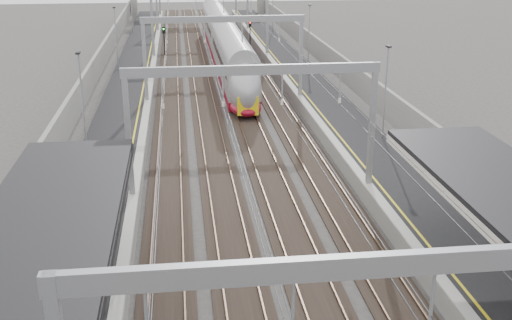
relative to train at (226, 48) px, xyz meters
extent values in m
cube|color=black|center=(-9.50, -15.13, -1.53)|extent=(4.00, 120.00, 1.00)
cube|color=black|center=(6.50, -15.13, -1.53)|extent=(4.00, 120.00, 1.00)
cube|color=black|center=(-6.00, -15.13, -1.99)|extent=(2.40, 140.00, 0.08)
cube|color=brown|center=(-6.72, -15.13, -1.90)|extent=(0.07, 140.00, 0.14)
cube|color=brown|center=(-5.28, -15.13, -1.90)|extent=(0.07, 140.00, 0.14)
cube|color=black|center=(-3.00, -15.13, -1.99)|extent=(2.40, 140.00, 0.08)
cube|color=brown|center=(-3.72, -15.13, -1.90)|extent=(0.07, 140.00, 0.14)
cube|color=brown|center=(-2.28, -15.13, -1.90)|extent=(0.07, 140.00, 0.14)
cube|color=black|center=(0.00, -15.13, -1.99)|extent=(2.40, 140.00, 0.08)
cube|color=brown|center=(-0.72, -15.13, -1.90)|extent=(0.07, 140.00, 0.14)
cube|color=brown|center=(0.72, -15.13, -1.90)|extent=(0.07, 140.00, 0.14)
cube|color=black|center=(3.00, -15.13, -1.99)|extent=(2.40, 140.00, 0.08)
cube|color=brown|center=(2.28, -15.13, -1.90)|extent=(0.07, 140.00, 0.14)
cube|color=brown|center=(3.72, -15.13, -1.90)|extent=(0.07, 140.00, 0.14)
cube|color=gray|center=(-1.50, -58.13, 5.32)|extent=(13.00, 0.25, 0.50)
cube|color=gray|center=(-7.80, -38.13, 2.27)|extent=(0.28, 0.28, 6.60)
cube|color=gray|center=(4.80, -38.13, 2.27)|extent=(0.28, 0.28, 6.60)
cube|color=gray|center=(-1.50, -38.13, 5.32)|extent=(13.00, 0.25, 0.50)
cube|color=gray|center=(-7.80, -18.13, 2.27)|extent=(0.28, 0.28, 6.60)
cube|color=gray|center=(4.80, -18.13, 2.27)|extent=(0.28, 0.28, 6.60)
cube|color=gray|center=(-1.50, -18.13, 5.32)|extent=(13.00, 0.25, 0.50)
cube|color=gray|center=(-7.80, 1.87, 2.27)|extent=(0.28, 0.28, 6.60)
cube|color=gray|center=(4.80, 1.87, 2.27)|extent=(0.28, 0.28, 6.60)
cube|color=gray|center=(-7.80, 21.87, 2.27)|extent=(0.28, 0.28, 6.60)
cube|color=gray|center=(4.80, 21.87, 2.27)|extent=(0.28, 0.28, 6.60)
cylinder|color=#262628|center=(-6.00, -10.13, 3.47)|extent=(0.03, 140.00, 0.03)
cylinder|color=#262628|center=(-3.00, -10.13, 3.47)|extent=(0.03, 140.00, 0.03)
cylinder|color=#262628|center=(0.00, -10.13, 3.47)|extent=(0.03, 140.00, 0.03)
cylinder|color=#262628|center=(3.00, -10.13, 3.47)|extent=(0.03, 140.00, 0.03)
cylinder|color=black|center=(-11.20, -46.13, 0.97)|extent=(0.20, 0.20, 4.00)
cylinder|color=black|center=(8.20, -46.13, 0.97)|extent=(0.20, 0.20, 4.00)
cube|color=slate|center=(-12.00, 39.87, 1.07)|extent=(1.00, 2.20, 6.20)
cube|color=slate|center=(9.00, 39.87, 1.07)|extent=(1.00, 2.20, 6.20)
cube|color=slate|center=(-12.70, -15.13, -0.43)|extent=(0.30, 120.00, 3.20)
cube|color=slate|center=(9.70, -15.13, -0.43)|extent=(0.30, 120.00, 3.20)
cube|color=maroon|center=(0.00, -8.74, -1.45)|extent=(2.61, 22.26, 0.77)
cube|color=#9C9CA1|center=(0.00, -8.74, 0.39)|extent=(2.61, 22.26, 2.90)
cube|color=black|center=(0.00, -16.53, -1.76)|extent=(1.94, 2.32, 0.48)
cube|color=maroon|center=(0.00, 13.91, -1.45)|extent=(2.61, 22.26, 0.77)
cube|color=#9C9CA1|center=(0.00, 13.91, 0.39)|extent=(2.61, 22.26, 2.90)
cube|color=black|center=(0.00, 6.12, -1.76)|extent=(1.94, 2.32, 0.48)
ellipsoid|color=#9C9CA1|center=(0.00, -20.06, 0.10)|extent=(2.61, 5.03, 4.06)
cube|color=#DBBE0B|center=(0.00, -22.14, -0.77)|extent=(1.65, 0.12, 1.45)
cube|color=black|center=(0.00, -21.71, 0.68)|extent=(1.55, 0.56, 0.91)
cylinder|color=black|center=(-6.70, 6.56, -0.53)|extent=(0.12, 0.12, 3.00)
cube|color=black|center=(-6.70, 6.56, 1.07)|extent=(0.32, 0.22, 0.75)
sphere|color=#0CE526|center=(-6.70, 6.43, 1.22)|extent=(0.16, 0.16, 0.16)
cylinder|color=black|center=(1.70, 9.63, -0.53)|extent=(0.12, 0.12, 3.00)
cube|color=black|center=(1.70, 9.63, 1.07)|extent=(0.32, 0.22, 0.75)
sphere|color=red|center=(1.70, 9.50, 1.22)|extent=(0.16, 0.16, 0.16)
cylinder|color=black|center=(3.90, 10.86, -0.53)|extent=(0.12, 0.12, 3.00)
cube|color=black|center=(3.90, 10.86, 1.07)|extent=(0.32, 0.22, 0.75)
sphere|color=red|center=(3.90, 10.73, 1.22)|extent=(0.16, 0.16, 0.16)
camera|label=1|loc=(-5.15, -69.42, 11.75)|focal=45.00mm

